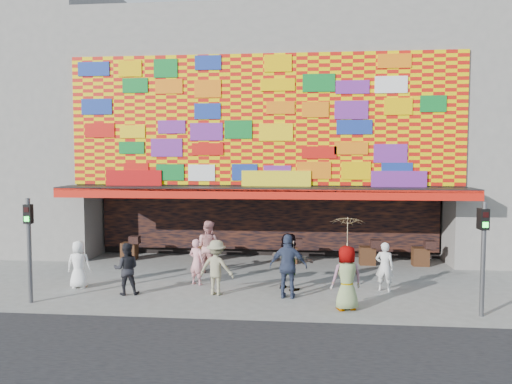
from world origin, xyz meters
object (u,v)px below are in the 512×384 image
at_px(ped_i, 208,247).
at_px(ped_a, 79,264).
at_px(ped_b, 197,262).
at_px(ped_c, 126,269).
at_px(ped_e, 288,266).
at_px(ped_d, 216,267).
at_px(ped_g, 347,278).
at_px(ped_f, 289,261).
at_px(ped_h, 384,267).
at_px(signal_left, 29,238).
at_px(parasol, 347,232).
at_px(signal_right, 483,246).

bearing_deg(ped_i, ped_a, 55.39).
xyz_separation_m(ped_b, ped_c, (-1.86, -1.35, 0.03)).
bearing_deg(ped_e, ped_d, 0.38).
xyz_separation_m(ped_c, ped_g, (6.50, -0.90, 0.10)).
height_order(ped_f, ped_g, ped_f).
relative_size(ped_a, ped_g, 0.86).
distance_m(ped_e, ped_h, 3.14).
xyz_separation_m(signal_left, ped_d, (5.14, 1.35, -1.03)).
bearing_deg(ped_b, parasol, 179.07).
xyz_separation_m(ped_h, parasol, (-1.33, -2.06, 1.36)).
bearing_deg(ped_f, signal_right, -163.85).
relative_size(signal_left, parasol, 1.66).
distance_m(ped_e, ped_i, 4.24).
height_order(ped_b, ped_h, ped_h).
xyz_separation_m(ped_g, ped_h, (1.33, 2.06, -0.12)).
bearing_deg(ped_f, signal_left, 55.85).
xyz_separation_m(ped_d, parasol, (3.79, -1.15, 1.30)).
bearing_deg(ped_g, ped_b, -44.98).
height_order(signal_left, ped_a, signal_left).
bearing_deg(ped_a, ped_i, -153.80).
bearing_deg(ped_e, ped_c, 5.66).
bearing_deg(parasol, ped_g, 0.00).
distance_m(signal_left, ped_b, 5.06).
bearing_deg(ped_c, ped_g, 157.85).
bearing_deg(signal_left, ped_h, 12.45).
relative_size(ped_a, ped_c, 0.96).
bearing_deg(ped_g, ped_h, -141.88).
xyz_separation_m(ped_a, ped_e, (6.67, -0.51, 0.19)).
xyz_separation_m(ped_e, parasol, (1.62, -0.99, 1.18)).
distance_m(ped_g, parasol, 1.25).
bearing_deg(parasol, ped_a, 169.72).
xyz_separation_m(signal_right, ped_g, (-3.47, 0.20, -0.98)).
height_order(ped_c, ped_g, ped_g).
bearing_deg(ped_f, ped_g, 168.84).
height_order(ped_d, ped_f, ped_f).
bearing_deg(signal_right, ped_h, 133.48).
bearing_deg(signal_left, signal_right, 0.00).
bearing_deg(ped_g, ped_d, -35.98).
bearing_deg(ped_c, parasol, 157.85).
xyz_separation_m(ped_e, ped_i, (-2.99, 3.00, -0.01)).
height_order(signal_left, signal_right, same).
bearing_deg(ped_a, signal_right, 163.90).
distance_m(signal_left, ped_h, 10.56).
xyz_separation_m(signal_left, ped_e, (7.31, 1.19, -0.91)).
relative_size(signal_right, ped_e, 1.58).
relative_size(ped_b, ped_e, 0.79).
bearing_deg(signal_left, ped_a, 69.46).
xyz_separation_m(ped_b, ped_h, (5.97, -0.19, 0.01)).
relative_size(ped_h, parasol, 0.85).
bearing_deg(ped_d, ped_b, -39.84).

